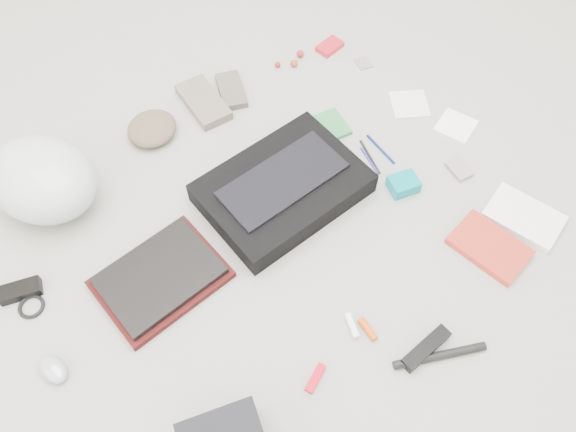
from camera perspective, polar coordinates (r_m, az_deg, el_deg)
ground_plane at (r=1.75m, az=0.00°, el=-0.87°), size 4.00×4.00×0.00m
messenger_bag at (r=1.78m, az=-0.53°, el=2.85°), size 0.51×0.37×0.08m
bag_flap at (r=1.74m, az=-0.54°, el=3.73°), size 0.40×0.20×0.01m
laptop_sleeve at (r=1.69m, az=-12.77°, el=-6.26°), size 0.37×0.29×0.02m
laptop at (r=1.67m, az=-12.92°, el=-5.92°), size 0.34×0.26×0.02m
bike_helmet at (r=1.88m, az=-23.73°, el=3.43°), size 0.41×0.44×0.22m
beanie at (r=2.00m, az=-13.66°, el=8.63°), size 0.22×0.22×0.06m
mitten_left at (r=2.07m, az=-8.58°, el=11.38°), size 0.13×0.24×0.03m
mitten_right at (r=2.11m, az=-5.78°, el=12.57°), size 0.14×0.19×0.03m
power_brick at (r=1.80m, az=-25.56°, el=-6.86°), size 0.13×0.09×0.03m
cable_coil at (r=1.78m, az=-24.62°, el=-8.37°), size 0.09×0.09×0.01m
mouse at (r=1.67m, az=-22.78°, el=-14.12°), size 0.08×0.11×0.04m
multitool at (r=1.55m, az=2.81°, el=-16.13°), size 0.08×0.05×0.01m
toiletry_tube_white at (r=1.60m, az=6.55°, el=-11.02°), size 0.04×0.07×0.02m
toiletry_tube_orange at (r=1.61m, az=8.09°, el=-11.29°), size 0.03×0.07×0.02m
u_lock at (r=1.61m, az=13.82°, el=-12.93°), size 0.16×0.05×0.03m
bike_pump at (r=1.62m, az=15.16°, el=-13.53°), size 0.25×0.13×0.02m
book_red at (r=1.81m, az=19.79°, el=-2.97°), size 0.19×0.25×0.02m
book_white at (r=1.90m, az=22.84°, el=-0.09°), size 0.21×0.26×0.02m
notepad at (r=1.99m, az=4.45°, el=9.19°), size 0.11×0.14×0.01m
pen_blue at (r=1.91m, az=8.28°, el=5.59°), size 0.03×0.12×0.01m
pen_black at (r=1.92m, az=8.32°, el=5.98°), size 0.05×0.15×0.01m
pen_navy at (r=1.95m, az=9.39°, el=6.72°), size 0.02×0.15×0.01m
accordion_wallet at (r=1.85m, az=11.64°, el=3.18°), size 0.11×0.09×0.05m
card_deck at (r=1.95m, az=16.99°, el=4.55°), size 0.07×0.09×0.02m
napkin_top at (r=2.11m, az=12.24°, el=11.04°), size 0.18×0.18×0.01m
napkin_bottom at (r=2.08m, az=16.69°, el=8.78°), size 0.16×0.16×0.01m
lollipop_a at (r=2.20m, az=-1.06°, el=15.13°), size 0.02×0.02×0.02m
lollipop_b at (r=2.20m, az=0.62°, el=15.25°), size 0.03×0.03×0.03m
lollipop_c at (r=2.24m, az=1.25°, el=16.16°), size 0.03×0.03×0.03m
altoids_tin at (r=2.28m, az=4.26°, el=16.80°), size 0.11×0.08×0.02m
stamp_sheet at (r=2.23m, az=7.66°, el=15.15°), size 0.07×0.08×0.00m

